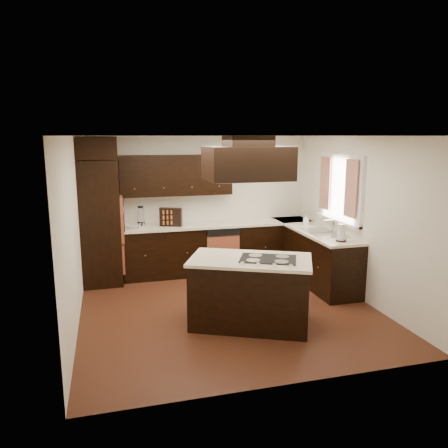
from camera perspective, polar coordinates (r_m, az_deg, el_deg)
The scene contains 30 objects.
floor at distance 6.57m, azimuth 0.53°, elevation -11.04°, with size 4.20×4.20×0.02m, color brown.
ceiling at distance 6.07m, azimuth 0.57°, elevation 11.53°, with size 4.20×4.20×0.02m, color white.
wall_back at distance 8.22m, azimuth -3.41°, elevation 2.66°, with size 4.20×0.02×2.50m, color white.
wall_front at distance 4.26m, azimuth 8.23°, elevation -5.72°, with size 4.20×0.02×2.50m, color white.
wall_left at distance 5.99m, azimuth -19.27°, elevation -1.24°, with size 0.02×4.20×2.50m, color white.
wall_right at distance 7.05m, azimuth 17.30°, elevation 0.70°, with size 0.02×4.20×2.50m, color white.
oven_column at distance 7.69m, azimuth -15.84°, elevation 0.20°, with size 0.65×0.75×2.12m, color black.
wall_oven_face at distance 7.68m, azimuth -13.25°, elevation 0.77°, with size 0.05×0.62×0.78m, color #AF5739.
base_cabinets_back at distance 8.09m, azimuth -2.66°, elevation -3.33°, with size 2.93×0.60×0.88m, color black.
base_cabinets_right at distance 7.84m, azimuth 11.53°, elevation -4.03°, with size 0.60×2.40×0.88m, color black.
countertop_back at distance 7.97m, azimuth -2.66°, elevation -0.16°, with size 2.93×0.63×0.04m, color #F3E7C9.
countertop_right at distance 7.73m, azimuth 11.57°, elevation -0.75°, with size 0.63×2.40×0.04m, color #F3E7C9.
upper_cabinets at distance 7.90m, azimuth -6.27°, elevation 6.35°, with size 2.00×0.34×0.72m, color black.
dishwasher_front at distance 7.89m, azimuth -0.11°, elevation -4.03°, with size 0.60×0.05×0.72m, color #AF5739.
window_frame at distance 7.44m, azimuth 14.97°, elevation 4.49°, with size 0.06×1.32×1.12m, color white.
window_pane at distance 7.45m, azimuth 15.16°, elevation 4.49°, with size 0.00×1.20×1.00m, color white.
curtain_left at distance 7.04m, azimuth 16.27°, elevation 4.46°, with size 0.02×0.34×0.90m, color beige.
curtain_right at distance 7.77m, azimuth 13.06°, elevation 5.23°, with size 0.02×0.34×0.90m, color beige.
sink_rim at distance 7.43m, azimuth 12.88°, elevation -1.11°, with size 0.52×0.84×0.01m, color silver.
island at distance 5.90m, azimuth 3.43°, elevation -9.00°, with size 1.52×0.83×0.88m, color black.
island_top at distance 5.76m, azimuth 3.48°, elevation -4.70°, with size 1.58×0.89×0.04m, color #F3E7C9.
cooktop at distance 5.73m, azimuth 5.79°, elevation -4.55°, with size 0.72×0.48×0.01m, color black.
range_hood at distance 5.58m, azimuth 3.10°, elevation 7.93°, with size 1.05×0.72×0.42m, color black.
hood_duct at distance 5.57m, azimuth 3.13°, elevation 10.76°, with size 0.55×0.50×0.13m, color black.
blender_base at distance 7.76m, azimuth -10.77°, elevation -0.14°, with size 0.15×0.15×0.10m, color silver.
blender_pitcher at distance 7.73m, azimuth -10.82°, elevation 1.17°, with size 0.13×0.13×0.26m, color silver.
spice_rack at distance 7.81m, azimuth -6.95°, elevation 0.91°, with size 0.40×0.10×0.33m, color black.
mixing_bowl at distance 7.79m, azimuth -11.81°, elevation -0.30°, with size 0.22×0.22×0.05m, color white.
soap_bottle at distance 8.00m, azimuth 10.64°, elevation 0.57°, with size 0.09×0.09×0.20m, color white.
paper_towel at distance 6.87m, azimuth 15.10°, elevation -1.11°, with size 0.12×0.12×0.27m, color white.
Camera 1 is at (-1.63, -5.84, 2.50)m, focal length 35.00 mm.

